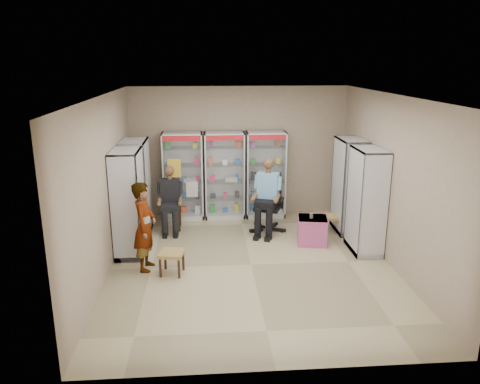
{
  "coord_description": "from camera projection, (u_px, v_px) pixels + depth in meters",
  "views": [
    {
      "loc": [
        -0.79,
        -7.73,
        3.58
      ],
      "look_at": [
        -0.15,
        0.7,
        1.17
      ],
      "focal_mm": 35.0,
      "sensor_mm": 36.0,
      "label": 1
    }
  ],
  "objects": [
    {
      "name": "seated_shopkeeper",
      "position": [
        268.0,
        198.0,
        9.87
      ],
      "size": [
        0.71,
        0.82,
        1.52
      ],
      "primitive_type": null,
      "rotation": [
        0.0,
        0.0,
        -0.35
      ],
      "color": "#6384C4",
      "rests_on": "floor"
    },
    {
      "name": "floor",
      "position": [
        251.0,
        265.0,
        8.45
      ],
      "size": [
        6.0,
        6.0,
        0.0
      ],
      "primitive_type": "plane",
      "color": "tan",
      "rests_on": "ground"
    },
    {
      "name": "seated_customer",
      "position": [
        171.0,
        200.0,
        10.02
      ],
      "size": [
        0.44,
        0.6,
        1.34
      ],
      "primitive_type": null,
      "color": "black",
      "rests_on": "floor"
    },
    {
      "name": "standing_man",
      "position": [
        145.0,
        226.0,
        8.08
      ],
      "size": [
        0.44,
        0.62,
        1.58
      ],
      "primitive_type": "imported",
      "rotation": [
        0.0,
        0.0,
        1.46
      ],
      "color": "#979799",
      "rests_on": "floor"
    },
    {
      "name": "cabinet_back_left",
      "position": [
        183.0,
        176.0,
        10.7
      ],
      "size": [
        0.9,
        0.5,
        2.0
      ],
      "primitive_type": "cube",
      "color": "silver",
      "rests_on": "floor"
    },
    {
      "name": "woven_stool_a",
      "position": [
        333.0,
        224.0,
        9.99
      ],
      "size": [
        0.4,
        0.4,
        0.38
      ],
      "primitive_type": "cube",
      "rotation": [
        0.0,
        0.0,
        -0.08
      ],
      "color": "olive",
      "rests_on": "floor"
    },
    {
      "name": "office_chair",
      "position": [
        268.0,
        204.0,
        9.96
      ],
      "size": [
        0.84,
        0.84,
        1.19
      ],
      "primitive_type": "cube",
      "rotation": [
        0.0,
        0.0,
        -0.35
      ],
      "color": "black",
      "rests_on": "floor"
    },
    {
      "name": "cabinet_right_near",
      "position": [
        366.0,
        201.0,
        8.82
      ],
      "size": [
        0.9,
        0.5,
        2.0
      ],
      "primitive_type": "cube",
      "rotation": [
        0.0,
        0.0,
        1.57
      ],
      "color": "#B8BCC0",
      "rests_on": "floor"
    },
    {
      "name": "tea_glass",
      "position": [
        311.0,
        216.0,
        9.27
      ],
      "size": [
        0.07,
        0.07,
        0.1
      ],
      "primitive_type": "cylinder",
      "color": "#5A1E07",
      "rests_on": "pink_trunk"
    },
    {
      "name": "room_shell",
      "position": [
        252.0,
        158.0,
        7.91
      ],
      "size": [
        5.02,
        6.02,
        3.01
      ],
      "color": "tan",
      "rests_on": "ground"
    },
    {
      "name": "pink_trunk",
      "position": [
        312.0,
        230.0,
        9.38
      ],
      "size": [
        0.64,
        0.63,
        0.54
      ],
      "primitive_type": "cube",
      "rotation": [
        0.0,
        0.0,
        -0.17
      ],
      "color": "#BE4C8C",
      "rests_on": "floor"
    },
    {
      "name": "cabinet_left_near",
      "position": [
        129.0,
        203.0,
        8.68
      ],
      "size": [
        0.9,
        0.5,
        2.0
      ],
      "primitive_type": "cube",
      "rotation": [
        0.0,
        0.0,
        -1.57
      ],
      "color": "silver",
      "rests_on": "floor"
    },
    {
      "name": "cabinet_back_mid",
      "position": [
        225.0,
        175.0,
        10.77
      ],
      "size": [
        0.9,
        0.5,
        2.0
      ],
      "primitive_type": "cube",
      "color": "#A8ACB0",
      "rests_on": "floor"
    },
    {
      "name": "cabinet_right_far",
      "position": [
        349.0,
        186.0,
        9.87
      ],
      "size": [
        0.9,
        0.5,
        2.0
      ],
      "primitive_type": "cube",
      "rotation": [
        0.0,
        0.0,
        1.57
      ],
      "color": "#A9ABB0",
      "rests_on": "floor"
    },
    {
      "name": "wooden_chair",
      "position": [
        171.0,
        208.0,
        10.13
      ],
      "size": [
        0.42,
        0.42,
        0.94
      ],
      "primitive_type": "cube",
      "color": "#322113",
      "rests_on": "floor"
    },
    {
      "name": "woven_stool_b",
      "position": [
        172.0,
        263.0,
        8.05
      ],
      "size": [
        0.47,
        0.47,
        0.4
      ],
      "primitive_type": "cube",
      "rotation": [
        0.0,
        0.0,
        -0.19
      ],
      "color": "olive",
      "rests_on": "floor"
    },
    {
      "name": "cabinet_left_far",
      "position": [
        137.0,
        188.0,
        9.74
      ],
      "size": [
        0.9,
        0.5,
        2.0
      ],
      "primitive_type": "cube",
      "rotation": [
        0.0,
        0.0,
        -1.57
      ],
      "color": "#B9BCC1",
      "rests_on": "floor"
    },
    {
      "name": "cabinet_back_right",
      "position": [
        266.0,
        175.0,
        10.84
      ],
      "size": [
        0.9,
        0.5,
        2.0
      ],
      "primitive_type": "cube",
      "color": "#B5B8BD",
      "rests_on": "floor"
    }
  ]
}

